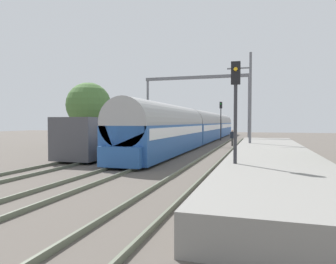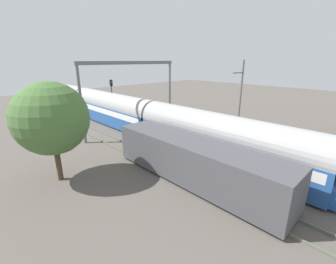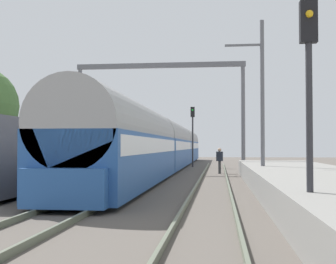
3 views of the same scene
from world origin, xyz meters
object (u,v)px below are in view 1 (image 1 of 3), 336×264
Objects in this scene: railway_signal_far at (221,116)px; railway_signal_near at (235,106)px; person_crossing at (232,136)px; freight_car at (117,136)px; passenger_train at (203,126)px; catenary_gantry at (196,95)px.

railway_signal_near is at bearing -81.97° from railway_signal_far.
freight_car is at bearing -107.03° from person_crossing.
person_crossing is (8.19, 10.87, -0.44)m from freight_car.
catenary_gantry reaches higher than passenger_train.
catenary_gantry is (-4.27, 1.53, 4.58)m from person_crossing.
railway_signal_near is at bearing -74.52° from catenary_gantry.
catenary_gantry is at bearing -179.79° from person_crossing.
freight_car is at bearing 135.99° from railway_signal_near.
railway_signal_near is at bearing -64.87° from person_crossing.
railway_signal_far reaches higher than railway_signal_near.
passenger_train is 27.42m from railway_signal_near.
railway_signal_far reaches higher than freight_car.
passenger_train reaches higher than person_crossing.
railway_signal_near is 0.40× the size of catenary_gantry.
freight_car is 1.06× the size of catenary_gantry.
railway_signal_far is at bearing 124.27° from person_crossing.
freight_car is at bearing -103.01° from passenger_train.
railway_signal_far is 8.23m from catenary_gantry.
passenger_train is 5.86m from catenary_gantry.
passenger_train is 3.90m from railway_signal_far.
railway_signal_near is at bearing -44.01° from freight_car.
person_crossing is 20.77m from railway_signal_near.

